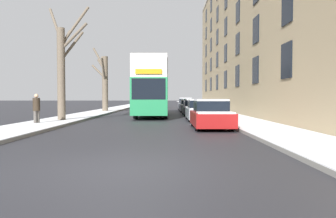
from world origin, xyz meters
TOP-DOWN VIEW (x-y plane):
  - ground_plane at (0.00, 0.00)m, footprint 320.00×320.00m
  - sidewalk_left at (-5.72, 53.00)m, footprint 2.78×130.00m
  - sidewalk_right at (5.72, 53.00)m, footprint 2.78×130.00m
  - terrace_facade_right at (11.61, 26.90)m, footprint 9.10×46.32m
  - bare_tree_left_0 at (-5.48, 13.50)m, footprint 3.15×2.43m
  - bare_tree_left_1 at (-5.51, 27.00)m, footprint 1.92×3.63m
  - double_decker_bus at (-0.15, 19.95)m, footprint 2.52×11.18m
  - parked_car_0 at (3.27, 9.24)m, footprint 1.83×4.16m
  - parked_car_1 at (3.27, 14.91)m, footprint 1.74×4.46m
  - parked_car_2 at (3.27, 21.25)m, footprint 1.69×4.57m
  - parked_car_3 at (3.27, 27.81)m, footprint 1.77×4.52m
  - parked_car_4 at (3.27, 33.47)m, footprint 1.74×4.56m
  - oncoming_van at (-1.26, 41.74)m, footprint 1.93×5.41m
  - pedestrian_left_sidewalk at (-6.09, 10.80)m, footprint 0.38×0.38m

SIDE VIEW (x-z plane):
  - ground_plane at x=0.00m, z-range 0.00..0.00m
  - sidewalk_left at x=-5.72m, z-range 0.00..0.16m
  - sidewalk_right at x=5.72m, z-range 0.00..0.16m
  - parked_car_3 at x=3.27m, z-range -0.04..1.30m
  - parked_car_2 at x=3.27m, z-range -0.06..1.35m
  - parked_car_1 at x=3.27m, z-range -0.05..1.35m
  - parked_car_0 at x=3.27m, z-range -0.06..1.40m
  - parked_car_4 at x=3.27m, z-range -0.07..1.44m
  - pedestrian_left_sidewalk at x=-6.09m, z-range 0.09..1.84m
  - oncoming_van at x=-1.26m, z-range 0.10..2.48m
  - double_decker_bus at x=-0.15m, z-range 0.29..4.76m
  - bare_tree_left_1 at x=-5.51m, z-range -0.19..6.66m
  - bare_tree_left_0 at x=-5.48m, z-range -0.23..7.35m
  - terrace_facade_right at x=11.61m, z-range 0.00..17.01m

